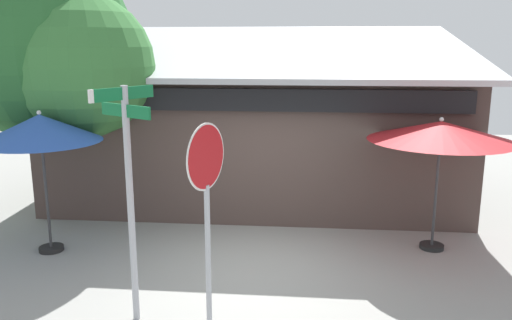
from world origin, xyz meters
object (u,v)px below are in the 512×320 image
object	(u,v)px
shade_tree	(52,52)
patio_umbrella_crimson_center	(441,132)
street_sign_post	(129,181)
patio_umbrella_royal_blue_left	(40,129)
stop_sign	(207,191)

from	to	relation	value
shade_tree	patio_umbrella_crimson_center	bearing A→B (deg)	-8.01
street_sign_post	patio_umbrella_royal_blue_left	bearing A→B (deg)	136.47
street_sign_post	patio_umbrella_royal_blue_left	xyz separation A→B (m)	(-2.33, 2.21, 0.29)
patio_umbrella_royal_blue_left	patio_umbrella_crimson_center	xyz separation A→B (m)	(7.00, 0.76, -0.07)
stop_sign	patio_umbrella_crimson_center	distance (m)	4.90
stop_sign	shade_tree	xyz separation A→B (m)	(-4.00, 4.42, 1.58)
patio_umbrella_crimson_center	stop_sign	bearing A→B (deg)	-136.80
patio_umbrella_royal_blue_left	shade_tree	bearing A→B (deg)	107.34
street_sign_post	stop_sign	size ratio (longest dim) A/B	1.14
patio_umbrella_crimson_center	street_sign_post	bearing A→B (deg)	-147.47
patio_umbrella_royal_blue_left	patio_umbrella_crimson_center	world-z (taller)	patio_umbrella_royal_blue_left
street_sign_post	patio_umbrella_crimson_center	xyz separation A→B (m)	(4.67, 2.98, 0.23)
patio_umbrella_royal_blue_left	shade_tree	size ratio (longest dim) A/B	0.46
street_sign_post	stop_sign	bearing A→B (deg)	-18.91
stop_sign	patio_umbrella_crimson_center	size ratio (longest dim) A/B	1.10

